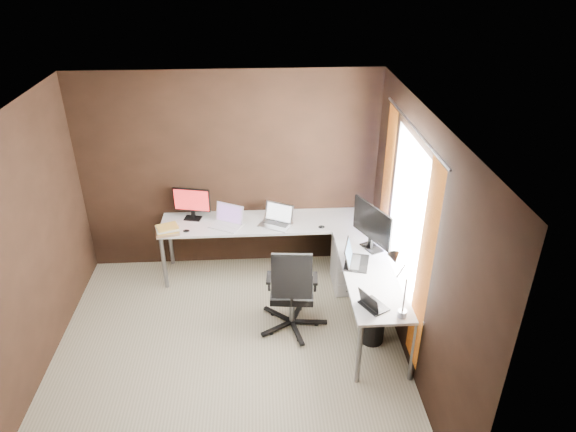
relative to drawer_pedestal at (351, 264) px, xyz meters
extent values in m
cube|color=#AFA788|center=(-1.43, -1.15, -0.30)|extent=(3.60, 3.60, 0.00)
cube|color=white|center=(-1.43, -1.15, 2.20)|extent=(3.60, 3.60, 0.00)
cube|color=black|center=(-1.43, 0.65, 0.95)|extent=(3.60, 0.00, 2.50)
cube|color=black|center=(-1.43, -2.95, 0.95)|extent=(3.60, 0.00, 2.50)
cube|color=black|center=(-3.23, -1.15, 0.95)|extent=(0.00, 3.60, 2.50)
cube|color=black|center=(0.37, -1.15, 0.95)|extent=(0.00, 3.60, 2.50)
cube|color=white|center=(0.36, -0.80, 1.15)|extent=(0.00, 1.00, 1.30)
cube|color=orange|center=(0.32, -1.53, 0.95)|extent=(0.01, 0.35, 2.00)
cube|color=orange|center=(0.32, -0.08, 0.95)|extent=(0.01, 0.35, 2.00)
cylinder|color=slate|center=(0.32, -0.80, 1.98)|extent=(0.02, 1.90, 0.02)
cube|color=white|center=(-0.96, 0.35, 0.41)|extent=(2.65, 0.60, 0.03)
cube|color=white|center=(0.07, -0.78, 0.41)|extent=(0.60, 1.65, 0.03)
cylinder|color=slate|center=(-2.24, 0.09, 0.05)|extent=(0.05, 0.05, 0.70)
cylinder|color=slate|center=(-2.24, 0.61, 0.05)|extent=(0.05, 0.05, 0.70)
cylinder|color=slate|center=(-0.19, -1.56, 0.05)|extent=(0.05, 0.05, 0.70)
cylinder|color=slate|center=(0.33, -1.56, 0.05)|extent=(0.05, 0.05, 0.70)
cylinder|color=slate|center=(0.33, 0.61, 0.05)|extent=(0.05, 0.05, 0.70)
cube|color=white|center=(0.00, 0.00, 0.00)|extent=(0.42, 0.50, 0.60)
cube|color=black|center=(-1.90, 0.47, 0.44)|extent=(0.22, 0.17, 0.01)
cube|color=black|center=(-1.90, 0.49, 0.49)|extent=(0.05, 0.04, 0.09)
cube|color=black|center=(-1.90, 0.49, 0.68)|extent=(0.45, 0.12, 0.29)
cube|color=red|center=(-1.90, 0.48, 0.68)|extent=(0.42, 0.10, 0.26)
cube|color=black|center=(0.15, -0.33, 0.44)|extent=(0.25, 0.29, 0.01)
cube|color=black|center=(0.13, -0.34, 0.50)|extent=(0.05, 0.07, 0.11)
cube|color=black|center=(0.13, -0.34, 0.76)|extent=(0.30, 0.60, 0.40)
cube|color=#1C2BB8|center=(0.15, -0.33, 0.76)|extent=(0.27, 0.56, 0.37)
cube|color=white|center=(-1.49, 0.26, 0.44)|extent=(0.44, 0.39, 0.02)
cube|color=white|center=(-1.44, 0.35, 0.56)|extent=(0.35, 0.23, 0.23)
cube|color=#7F569A|center=(-1.44, 0.34, 0.56)|extent=(0.31, 0.20, 0.19)
cube|color=silver|center=(-0.89, 0.25, 0.44)|extent=(0.44, 0.40, 0.02)
cube|color=silver|center=(-0.85, 0.34, 0.56)|extent=(0.35, 0.23, 0.23)
cube|color=white|center=(-0.85, 0.33, 0.56)|extent=(0.31, 0.20, 0.20)
cube|color=black|center=(-0.07, -0.62, 0.44)|extent=(0.33, 0.40, 0.02)
cube|color=black|center=(-0.16, -0.60, 0.55)|extent=(0.16, 0.35, 0.22)
cube|color=#1C2C3B|center=(-0.15, -0.60, 0.55)|extent=(0.13, 0.31, 0.19)
cube|color=black|center=(-0.04, -1.34, 0.44)|extent=(0.29, 0.32, 0.02)
cube|color=black|center=(-0.10, -1.38, 0.53)|extent=(0.17, 0.25, 0.16)
cube|color=#AB5168|center=(-0.09, -1.37, 0.53)|extent=(0.15, 0.22, 0.14)
cube|color=#9F7B56|center=(-2.16, 0.15, 0.44)|extent=(0.30, 0.26, 0.03)
cube|color=gold|center=(-2.16, 0.15, 0.47)|extent=(0.29, 0.25, 0.02)
cube|color=white|center=(-2.16, 0.15, 0.49)|extent=(0.31, 0.27, 0.02)
cube|color=gold|center=(-2.16, 0.15, 0.51)|extent=(0.29, 0.26, 0.02)
ellipsoid|color=black|center=(-1.95, 0.15, 0.45)|extent=(0.08, 0.06, 0.03)
ellipsoid|color=black|center=(-0.35, 0.15, 0.45)|extent=(0.09, 0.07, 0.03)
cylinder|color=slate|center=(0.19, -1.50, 0.46)|extent=(0.09, 0.09, 0.07)
cylinder|color=slate|center=(0.19, -1.50, 0.67)|extent=(0.02, 0.02, 0.35)
cylinder|color=slate|center=(0.14, -1.47, 0.91)|extent=(0.02, 0.19, 0.26)
cone|color=slate|center=(0.09, -1.40, 1.00)|extent=(0.11, 0.14, 0.14)
cylinder|color=slate|center=(-0.76, -0.70, -0.06)|extent=(0.06, 0.06, 0.37)
cube|color=black|center=(-0.76, -0.70, 0.16)|extent=(0.49, 0.49, 0.08)
cube|color=black|center=(-0.78, -0.91, 0.50)|extent=(0.42, 0.15, 0.49)
cylinder|color=black|center=(0.07, -0.99, -0.16)|extent=(0.29, 0.29, 0.29)
camera|label=1|loc=(-1.07, -5.10, 3.47)|focal=32.00mm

